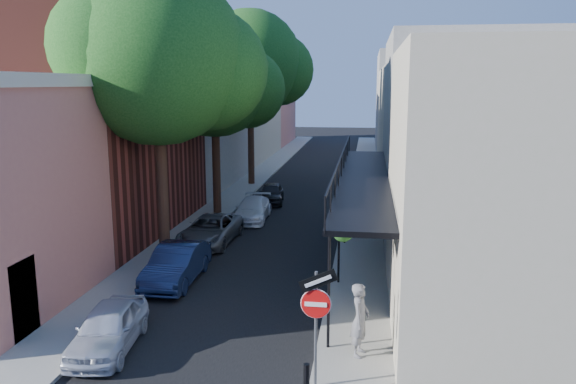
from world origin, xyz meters
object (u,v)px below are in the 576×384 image
(bollard, at_px, (306,381))
(oak_near, at_px, (170,60))
(oak_far, at_px, (257,64))
(parked_car_e, at_px, (271,193))
(parked_car_a, at_px, (109,328))
(parked_car_d, at_px, (252,209))
(sign_post, at_px, (316,309))
(parked_car_c, at_px, (210,230))
(pedestrian, at_px, (360,320))
(oak_mid, at_px, (223,82))
(parked_car_b, at_px, (177,264))

(bollard, xyz_separation_m, oak_near, (-6.37, 9.76, 7.36))
(oak_far, xyz_separation_m, parked_car_e, (1.95, -5.95, -7.67))
(parked_car_a, relative_size, parked_car_d, 0.89)
(sign_post, bearing_deg, oak_near, 125.09)
(oak_near, relative_size, oak_far, 0.96)
(sign_post, relative_size, parked_car_c, 0.67)
(sign_post, distance_m, pedestrian, 2.20)
(oak_near, bearing_deg, parked_car_e, 79.91)
(oak_near, distance_m, oak_far, 17.01)
(sign_post, height_order, parked_car_d, sign_post)
(oak_far, distance_m, pedestrian, 26.67)
(bollard, relative_size, oak_mid, 0.08)
(parked_car_e, bearing_deg, parked_car_b, -100.62)
(pedestrian, bearing_deg, bollard, 164.37)
(oak_near, distance_m, parked_car_e, 13.39)
(parked_car_e, bearing_deg, pedestrian, -79.86)
(oak_mid, bearing_deg, oak_near, -89.63)
(oak_far, height_order, parked_car_c, oak_far)
(sign_post, height_order, parked_car_a, sign_post)
(parked_car_b, bearing_deg, sign_post, -49.72)
(oak_far, distance_m, parked_car_d, 12.99)
(sign_post, bearing_deg, parked_car_c, 116.68)
(oak_near, distance_m, pedestrian, 12.64)
(oak_mid, bearing_deg, parked_car_c, -81.97)
(parked_car_a, bearing_deg, sign_post, -19.60)
(bollard, bearing_deg, pedestrian, 62.76)
(oak_mid, height_order, oak_far, oak_far)
(parked_car_d, bearing_deg, bollard, -76.21)
(oak_near, distance_m, parked_car_a, 10.82)
(parked_car_d, bearing_deg, sign_post, -75.25)
(bollard, distance_m, parked_car_d, 17.08)
(oak_mid, xyz_separation_m, oak_far, (0.06, 9.04, 1.20))
(parked_car_a, distance_m, pedestrian, 6.66)
(parked_car_d, bearing_deg, parked_car_b, -96.71)
(oak_near, distance_m, parked_car_b, 7.78)
(oak_far, relative_size, parked_car_a, 3.34)
(bollard, bearing_deg, oak_far, 103.35)
(oak_near, height_order, parked_car_a, oak_near)
(sign_post, xyz_separation_m, oak_mid, (-6.58, 17.26, 5.02))
(parked_car_d, bearing_deg, parked_car_c, -104.04)
(oak_near, bearing_deg, parked_car_c, 70.52)
(sign_post, distance_m, oak_mid, 19.14)
(sign_post, xyz_separation_m, parked_car_b, (-5.58, 6.50, -1.36))
(oak_near, relative_size, parked_car_c, 2.57)
(parked_car_a, bearing_deg, oak_near, 89.69)
(parked_car_a, height_order, pedestrian, pedestrian)
(oak_far, height_order, parked_car_d, oak_far)
(oak_near, xyz_separation_m, parked_car_a, (0.86, -7.97, -7.27))
(parked_car_e, bearing_deg, oak_near, -106.49)
(parked_car_b, bearing_deg, parked_car_d, 84.87)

